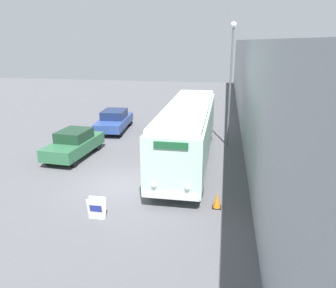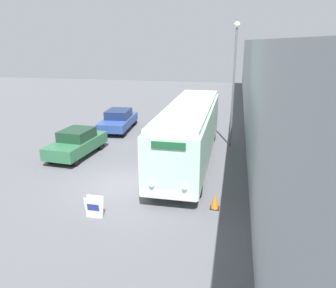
% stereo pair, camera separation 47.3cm
% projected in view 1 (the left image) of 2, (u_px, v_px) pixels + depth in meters
% --- Properties ---
extents(ground_plane, '(80.00, 80.00, 0.00)m').
position_uv_depth(ground_plane, '(125.00, 186.00, 15.14)').
color(ground_plane, '#56565B').
extents(building_wall_right, '(0.30, 60.00, 6.46)m').
position_uv_depth(building_wall_right, '(246.00, 89.00, 22.61)').
color(building_wall_right, '#9EA3A8').
rests_on(building_wall_right, ground_plane).
extents(vintage_bus, '(2.40, 11.40, 3.15)m').
position_uv_depth(vintage_bus, '(188.00, 130.00, 17.81)').
color(vintage_bus, black).
rests_on(vintage_bus, ground_plane).
extents(sign_board, '(0.67, 0.31, 0.83)m').
position_uv_depth(sign_board, '(97.00, 208.00, 12.28)').
color(sign_board, gray).
rests_on(sign_board, ground_plane).
extents(streetlamp, '(0.36, 0.36, 7.46)m').
position_uv_depth(streetlamp, '(231.00, 70.00, 19.63)').
color(streetlamp, '#595E60').
rests_on(streetlamp, ground_plane).
extents(parked_car_near, '(2.12, 4.37, 1.56)m').
position_uv_depth(parked_car_near, '(74.00, 144.00, 18.70)').
color(parked_car_near, black).
rests_on(parked_car_near, ground_plane).
extents(parked_car_mid, '(2.22, 4.71, 1.52)m').
position_uv_depth(parked_car_mid, '(114.00, 120.00, 24.18)').
color(parked_car_mid, black).
rests_on(parked_car_mid, ground_plane).
extents(traffic_cone, '(0.36, 0.36, 0.67)m').
position_uv_depth(traffic_cone, '(217.00, 200.00, 13.06)').
color(traffic_cone, black).
rests_on(traffic_cone, ground_plane).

